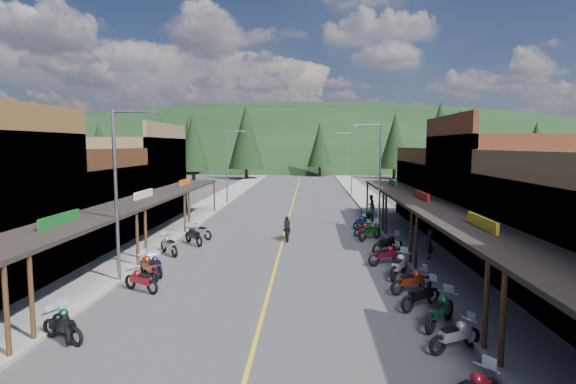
# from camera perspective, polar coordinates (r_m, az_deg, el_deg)

# --- Properties ---
(ground) EXTENTS (220.00, 220.00, 0.00)m
(ground) POSITION_cam_1_polar(r_m,az_deg,el_deg) (26.87, -1.13, -7.83)
(ground) COLOR #38383A
(ground) RESTS_ON ground
(centerline) EXTENTS (0.15, 90.00, 0.01)m
(centerline) POSITION_cam_1_polar(r_m,az_deg,el_deg) (46.51, 0.48, -1.93)
(centerline) COLOR gold
(centerline) RESTS_ON ground
(sidewalk_west) EXTENTS (3.40, 94.00, 0.15)m
(sidewalk_west) POSITION_cam_1_polar(r_m,az_deg,el_deg) (47.62, -10.04, -1.75)
(sidewalk_west) COLOR gray
(sidewalk_west) RESTS_ON ground
(sidewalk_east) EXTENTS (3.40, 94.00, 0.15)m
(sidewalk_east) POSITION_cam_1_polar(r_m,az_deg,el_deg) (46.99, 11.15, -1.88)
(sidewalk_east) COLOR gray
(sidewalk_east) RESTS_ON ground
(shop_west_2) EXTENTS (10.90, 9.00, 6.20)m
(shop_west_2) POSITION_cam_1_polar(r_m,az_deg,el_deg) (31.99, -26.33, -1.61)
(shop_west_2) COLOR #3F2111
(shop_west_2) RESTS_ON ground
(shop_west_3) EXTENTS (10.90, 10.20, 8.20)m
(shop_west_3) POSITION_cam_1_polar(r_m,az_deg,el_deg) (40.53, -19.88, 1.53)
(shop_west_3) COLOR brown
(shop_west_3) RESTS_ON ground
(shop_east_2) EXTENTS (10.90, 9.00, 8.20)m
(shop_east_2) POSITION_cam_1_polar(r_m,az_deg,el_deg) (30.38, 26.01, -0.09)
(shop_east_2) COLOR #562B19
(shop_east_2) RESTS_ON ground
(shop_east_3) EXTENTS (10.90, 10.20, 6.20)m
(shop_east_3) POSITION_cam_1_polar(r_m,az_deg,el_deg) (39.42, 20.39, -0.04)
(shop_east_3) COLOR #4C2D16
(shop_east_3) RESTS_ON ground
(streetlight_0) EXTENTS (2.16, 0.18, 8.00)m
(streetlight_0) POSITION_cam_1_polar(r_m,az_deg,el_deg) (21.92, -20.69, 0.48)
(streetlight_0) COLOR gray
(streetlight_0) RESTS_ON ground
(streetlight_1) EXTENTS (2.16, 0.18, 8.00)m
(streetlight_1) POSITION_cam_1_polar(r_m,az_deg,el_deg) (48.85, -7.62, 3.65)
(streetlight_1) COLOR gray
(streetlight_1) RESTS_ON ground
(streetlight_2) EXTENTS (2.16, 0.18, 8.00)m
(streetlight_2) POSITION_cam_1_polar(r_m,az_deg,el_deg) (34.49, 11.36, 2.62)
(streetlight_2) COLOR gray
(streetlight_2) RESTS_ON ground
(streetlight_3) EXTENTS (2.16, 0.18, 8.00)m
(streetlight_3) POSITION_cam_1_polar(r_m,az_deg,el_deg) (56.31, 7.98, 3.95)
(streetlight_3) COLOR gray
(streetlight_3) RESTS_ON ground
(ridge_hill) EXTENTS (310.00, 140.00, 60.00)m
(ridge_hill) POSITION_cam_1_polar(r_m,az_deg,el_deg) (161.17, 2.02, 3.71)
(ridge_hill) COLOR black
(ridge_hill) RESTS_ON ground
(pine_0) EXTENTS (5.04, 5.04, 11.00)m
(pine_0) POSITION_cam_1_polar(r_m,az_deg,el_deg) (97.42, -22.84, 5.57)
(pine_0) COLOR black
(pine_0) RESTS_ON ground
(pine_1) EXTENTS (5.88, 5.88, 12.50)m
(pine_1) POSITION_cam_1_polar(r_m,az_deg,el_deg) (99.42, -12.44, 6.33)
(pine_1) COLOR black
(pine_1) RESTS_ON ground
(pine_2) EXTENTS (6.72, 6.72, 14.00)m
(pine_2) POSITION_cam_1_polar(r_m,az_deg,el_deg) (84.86, -5.35, 7.03)
(pine_2) COLOR black
(pine_2) RESTS_ON ground
(pine_3) EXTENTS (5.04, 5.04, 11.00)m
(pine_3) POSITION_cam_1_polar(r_m,az_deg,el_deg) (92.06, 4.07, 6.02)
(pine_3) COLOR black
(pine_3) RESTS_ON ground
(pine_4) EXTENTS (5.88, 5.88, 12.50)m
(pine_4) POSITION_cam_1_polar(r_m,az_deg,el_deg) (87.56, 13.43, 6.37)
(pine_4) COLOR black
(pine_4) RESTS_ON ground
(pine_5) EXTENTS (6.72, 6.72, 14.00)m
(pine_5) POSITION_cam_1_polar(r_m,az_deg,el_deg) (103.22, 20.99, 6.48)
(pine_5) COLOR black
(pine_5) RESTS_ON ground
(pine_6) EXTENTS (5.04, 5.04, 11.00)m
(pine_6) POSITION_cam_1_polar(r_m,az_deg,el_deg) (100.33, 28.95, 5.29)
(pine_6) COLOR black
(pine_6) RESTS_ON ground
(pine_7) EXTENTS (5.88, 5.88, 12.50)m
(pine_7) POSITION_cam_1_polar(r_m,az_deg,el_deg) (107.46, -15.76, 6.21)
(pine_7) COLOR black
(pine_7) RESTS_ON ground
(pine_8) EXTENTS (4.48, 4.48, 10.00)m
(pine_8) POSITION_cam_1_polar(r_m,az_deg,el_deg) (70.16, -17.21, 5.37)
(pine_8) COLOR black
(pine_8) RESTS_ON ground
(pine_9) EXTENTS (4.93, 4.93, 10.80)m
(pine_9) POSITION_cam_1_polar(r_m,az_deg,el_deg) (74.45, 20.14, 5.60)
(pine_9) COLOR black
(pine_9) RESTS_ON ground
(pine_10) EXTENTS (5.38, 5.38, 11.60)m
(pine_10) POSITION_cam_1_polar(r_m,az_deg,el_deg) (78.55, -11.98, 6.13)
(pine_10) COLOR black
(pine_10) RESTS_ON ground
(pine_11) EXTENTS (5.82, 5.82, 12.40)m
(pine_11) POSITION_cam_1_polar(r_m,az_deg,el_deg) (66.60, 18.68, 6.34)
(pine_11) COLOR black
(pine_11) RESTS_ON ground
(bike_west_2) EXTENTS (2.03, 1.46, 1.11)m
(bike_west_2) POSITION_cam_1_polar(r_m,az_deg,el_deg) (16.96, -26.75, -14.89)
(bike_west_2) COLOR black
(bike_west_2) RESTS_ON ground
(bike_west_3) EXTENTS (1.66, 1.97, 1.12)m
(bike_west_3) POSITION_cam_1_polar(r_m,az_deg,el_deg) (17.26, -26.51, -14.51)
(bike_west_3) COLOR #0B3A25
(bike_west_3) RESTS_ON ground
(bike_west_4) EXTENTS (2.06, 1.54, 1.14)m
(bike_west_4) POSITION_cam_1_polar(r_m,az_deg,el_deg) (21.03, -18.18, -10.47)
(bike_west_4) COLOR maroon
(bike_west_4) RESTS_ON ground
(bike_west_5) EXTENTS (2.02, 2.25, 1.30)m
(bike_west_5) POSITION_cam_1_polar(r_m,az_deg,el_deg) (22.85, -17.25, -8.91)
(bike_west_5) COLOR maroon
(bike_west_5) RESTS_ON ground
(bike_west_6) EXTENTS (1.59, 1.97, 1.10)m
(bike_west_6) POSITION_cam_1_polar(r_m,az_deg,el_deg) (23.38, -16.39, -8.79)
(bike_west_6) COLOR navy
(bike_west_6) RESTS_ON ground
(bike_west_7) EXTENTS (2.00, 2.19, 1.27)m
(bike_west_7) POSITION_cam_1_polar(r_m,az_deg,el_deg) (27.34, -14.89, -6.42)
(bike_west_7) COLOR gray
(bike_west_7) RESTS_ON ground
(bike_west_8) EXTENTS (2.03, 2.21, 1.29)m
(bike_west_8) POSITION_cam_1_polar(r_m,az_deg,el_deg) (29.70, -11.90, -5.34)
(bike_west_8) COLOR black
(bike_west_8) RESTS_ON ground
(bike_west_9) EXTENTS (2.16, 1.75, 1.21)m
(bike_west_9) POSITION_cam_1_polar(r_m,az_deg,el_deg) (31.39, -11.12, -4.79)
(bike_west_9) COLOR gray
(bike_west_9) RESTS_ON ground
(bike_east_2) EXTENTS (2.06, 1.49, 1.13)m
(bike_east_2) POSITION_cam_1_polar(r_m,az_deg,el_deg) (15.55, 20.50, -16.52)
(bike_east_2) COLOR #9F9FA4
(bike_east_2) RESTS_ON ground
(bike_east_3) EXTENTS (2.01, 2.31, 1.32)m
(bike_east_3) POSITION_cam_1_polar(r_m,az_deg,el_deg) (17.22, 18.75, -13.87)
(bike_east_3) COLOR #0C3C23
(bike_east_3) RESTS_ON ground
(bike_east_4) EXTENTS (2.16, 1.90, 1.24)m
(bike_east_4) POSITION_cam_1_polar(r_m,az_deg,el_deg) (18.76, 16.54, -12.27)
(bike_east_4) COLOR black
(bike_east_4) RESTS_ON ground
(bike_east_5) EXTENTS (2.19, 1.53, 1.20)m
(bike_east_5) POSITION_cam_1_polar(r_m,az_deg,el_deg) (20.51, 15.43, -10.72)
(bike_east_5) COLOR maroon
(bike_east_5) RESTS_ON ground
(bike_east_6) EXTENTS (1.79, 2.41, 1.32)m
(bike_east_6) POSITION_cam_1_polar(r_m,az_deg,el_deg) (22.73, 13.94, -8.86)
(bike_east_6) COLOR #AAABB0
(bike_east_6) RESTS_ON ground
(bike_east_7) EXTENTS (2.26, 1.60, 1.24)m
(bike_east_7) POSITION_cam_1_polar(r_m,az_deg,el_deg) (24.80, 12.35, -7.68)
(bike_east_7) COLOR maroon
(bike_east_7) RESTS_ON ground
(bike_east_8) EXTENTS (2.27, 1.81, 1.27)m
(bike_east_8) POSITION_cam_1_polar(r_m,az_deg,el_deg) (27.38, 12.54, -6.35)
(bike_east_8) COLOR black
(bike_east_8) RESTS_ON ground
(bike_east_9) EXTENTS (2.15, 2.25, 1.33)m
(bike_east_9) POSITION_cam_1_polar(r_m,az_deg,el_deg) (30.97, 10.37, -4.81)
(bike_east_9) COLOR #0D4313
(bike_east_9) RESTS_ON ground
(bike_east_10) EXTENTS (1.77, 1.76, 1.07)m
(bike_east_10) POSITION_cam_1_polar(r_m,az_deg,el_deg) (32.34, 9.52, -4.57)
(bike_east_10) COLOR maroon
(bike_east_10) RESTS_ON ground
(bike_east_11) EXTENTS (1.61, 1.85, 1.06)m
(bike_east_11) POSITION_cam_1_polar(r_m,az_deg,el_deg) (35.18, 9.13, -3.72)
(bike_east_11) COLOR navy
(bike_east_11) RESTS_ON ground
(bike_east_12) EXTENTS (1.88, 2.15, 1.23)m
(bike_east_12) POSITION_cam_1_polar(r_m,az_deg,el_deg) (37.36, 9.89, -3.03)
(bike_east_12) COLOR #0B3B11
(bike_east_12) RESTS_ON ground
(rider_on_bike) EXTENTS (0.90, 2.24, 1.67)m
(rider_on_bike) POSITION_cam_1_polar(r_m,az_deg,el_deg) (30.48, -0.11, -4.88)
(rider_on_bike) COLOR black
(rider_on_bike) RESTS_ON ground
(pedestrian_east_a) EXTENTS (0.53, 0.68, 1.67)m
(pedestrian_east_a) POSITION_cam_1_polar(r_m,az_deg,el_deg) (26.05, 17.50, -6.33)
(pedestrian_east_a) COLOR #271C2B
(pedestrian_east_a) RESTS_ON sidewalk_east
(pedestrian_east_b) EXTENTS (0.95, 0.94, 1.75)m
(pedestrian_east_b) POSITION_cam_1_polar(r_m,az_deg,el_deg) (41.58, 10.46, -1.56)
(pedestrian_east_b) COLOR brown
(pedestrian_east_b) RESTS_ON sidewalk_east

